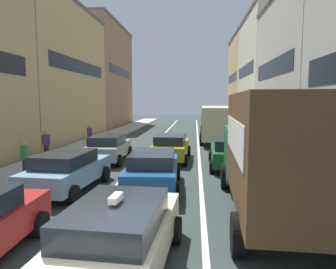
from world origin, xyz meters
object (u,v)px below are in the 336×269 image
(taxi_centre_lane_front, at_px, (119,236))
(hatchback_centre_lane_third, at_px, (171,147))
(sedan_centre_lane_second, at_px, (153,169))
(wagon_left_lane_second, at_px, (67,170))
(pedestrian_mid_sidewalk, at_px, (90,134))
(pedestrian_near_kerb, at_px, (46,143))
(removalist_box_truck, at_px, (275,151))
(sedan_left_lane_third, at_px, (108,147))
(sedan_right_lane_behind_truck, at_px, (230,152))
(bus_mid_queue_primary, at_px, (217,120))
(pedestrian_far_sidewalk, at_px, (24,157))

(taxi_centre_lane_front, bearing_deg, hatchback_centre_lane_third, 3.29)
(taxi_centre_lane_front, relative_size, sedan_centre_lane_second, 1.01)
(wagon_left_lane_second, relative_size, hatchback_centre_lane_third, 1.01)
(wagon_left_lane_second, xyz_separation_m, pedestrian_mid_sidewalk, (-2.94, 10.81, 0.15))
(hatchback_centre_lane_third, bearing_deg, wagon_left_lane_second, 153.02)
(hatchback_centre_lane_third, height_order, pedestrian_near_kerb, pedestrian_near_kerb)
(taxi_centre_lane_front, relative_size, pedestrian_mid_sidewalk, 2.66)
(removalist_box_truck, bearing_deg, wagon_left_lane_second, 75.53)
(sedan_left_lane_third, height_order, sedan_right_lane_behind_truck, same)
(sedan_left_lane_third, bearing_deg, sedan_centre_lane_second, -149.88)
(sedan_centre_lane_second, height_order, pedestrian_near_kerb, pedestrian_near_kerb)
(bus_mid_queue_primary, distance_m, pedestrian_mid_sidewalk, 10.72)
(removalist_box_truck, relative_size, bus_mid_queue_primary, 0.74)
(bus_mid_queue_primary, relative_size, pedestrian_mid_sidewalk, 6.36)
(sedan_centre_lane_second, xyz_separation_m, bus_mid_queue_primary, (3.43, 15.16, 0.96))
(sedan_right_lane_behind_truck, bearing_deg, hatchback_centre_lane_third, 66.45)
(removalist_box_truck, height_order, sedan_centre_lane_second, removalist_box_truck)
(sedan_left_lane_third, bearing_deg, taxi_centre_lane_front, -164.53)
(removalist_box_truck, height_order, bus_mid_queue_primary, removalist_box_truck)
(wagon_left_lane_second, xyz_separation_m, sedan_left_lane_third, (-0.06, 5.69, 0.00))
(sedan_left_lane_third, bearing_deg, bus_mid_queue_primary, -35.68)
(sedan_centre_lane_second, bearing_deg, hatchback_centre_lane_third, -4.67)
(removalist_box_truck, distance_m, sedan_right_lane_behind_truck, 6.95)
(taxi_centre_lane_front, height_order, bus_mid_queue_primary, bus_mid_queue_primary)
(wagon_left_lane_second, bearing_deg, pedestrian_mid_sidewalk, 19.19)
(wagon_left_lane_second, xyz_separation_m, pedestrian_near_kerb, (-3.89, 6.09, 0.15))
(sedan_centre_lane_second, distance_m, pedestrian_near_kerb, 9.09)
(removalist_box_truck, height_order, sedan_left_lane_third, removalist_box_truck)
(taxi_centre_lane_front, distance_m, pedestrian_near_kerb, 13.59)
(pedestrian_far_sidewalk, bearing_deg, bus_mid_queue_primary, 13.29)
(wagon_left_lane_second, distance_m, sedan_left_lane_third, 5.69)
(wagon_left_lane_second, height_order, sedan_left_lane_third, same)
(taxi_centre_lane_front, bearing_deg, pedestrian_mid_sidewalk, 24.91)
(taxi_centre_lane_front, distance_m, sedan_right_lane_behind_truck, 10.60)
(wagon_left_lane_second, height_order, pedestrian_near_kerb, pedestrian_near_kerb)
(sedan_left_lane_third, relative_size, bus_mid_queue_primary, 0.41)
(pedestrian_mid_sidewalk, distance_m, pedestrian_far_sidewalk, 9.06)
(sedan_centre_lane_second, height_order, sedan_left_lane_third, same)
(pedestrian_near_kerb, bearing_deg, sedan_left_lane_third, 92.20)
(removalist_box_truck, bearing_deg, sedan_centre_lane_second, 58.88)
(sedan_centre_lane_second, xyz_separation_m, pedestrian_near_kerb, (-7.10, 5.68, 0.15))
(hatchback_centre_lane_third, relative_size, pedestrian_far_sidewalk, 2.63)
(taxi_centre_lane_front, xyz_separation_m, hatchback_centre_lane_third, (0.09, 11.58, -0.00))
(wagon_left_lane_second, relative_size, pedestrian_far_sidewalk, 2.66)
(bus_mid_queue_primary, xyz_separation_m, pedestrian_far_sidewalk, (-9.34, -13.82, -0.81))
(wagon_left_lane_second, height_order, pedestrian_mid_sidewalk, pedestrian_mid_sidewalk)
(bus_mid_queue_primary, bearing_deg, taxi_centre_lane_front, 172.67)
(removalist_box_truck, relative_size, taxi_centre_lane_front, 1.77)
(sedan_left_lane_third, relative_size, pedestrian_mid_sidewalk, 2.62)
(removalist_box_truck, bearing_deg, hatchback_centre_lane_third, 25.83)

